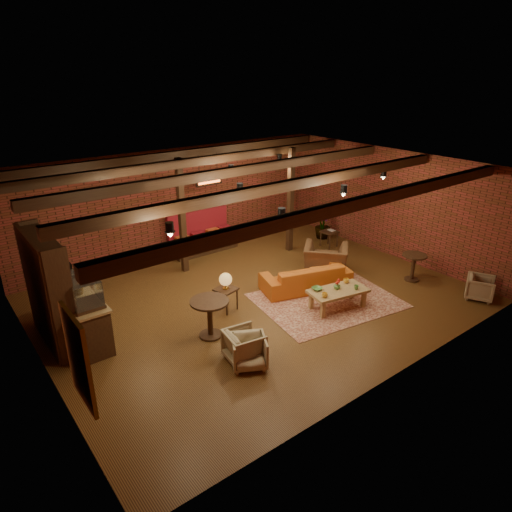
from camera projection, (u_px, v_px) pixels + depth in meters
floor at (258, 298)px, 11.43m from camera, size 10.00×10.00×0.00m
ceiling at (258, 172)px, 10.20m from camera, size 10.00×8.00×0.02m
wall_back at (177, 202)px, 13.74m from camera, size 10.00×0.02×3.20m
wall_front at (399, 303)px, 7.88m from camera, size 10.00×0.02×3.20m
wall_left at (33, 299)px, 8.01m from camera, size 0.02×8.00×3.20m
wall_right at (390, 203)px, 13.62m from camera, size 0.02×8.00×3.20m
ceiling_beams at (258, 177)px, 10.24m from camera, size 9.80×6.40×0.22m
ceiling_pipe at (219, 175)px, 11.50m from camera, size 9.60×0.12×0.12m
post_left at (182, 217)px, 12.38m from camera, size 0.16×0.16×3.20m
post_right at (290, 201)px, 13.85m from camera, size 0.16×0.16×3.20m
service_counter at (74, 303)px, 9.55m from camera, size 0.80×2.50×1.60m
plant_counter at (73, 280)px, 9.59m from camera, size 0.35×0.39×0.30m
shelving_hutch at (49, 289)px, 9.25m from camera, size 0.52×2.00×2.40m
chalkboard_menu at (79, 359)px, 6.36m from camera, size 0.08×0.96×1.46m
banquette at (203, 236)px, 14.17m from camera, size 2.10×0.70×1.00m
service_sign at (209, 180)px, 13.13m from camera, size 0.86×0.06×0.30m
ceiling_spotlights at (258, 187)px, 10.33m from camera, size 6.40×4.40×0.28m
rug at (327, 300)px, 11.32m from camera, size 3.68×3.03×0.01m
sofa at (306, 277)px, 11.81m from camera, size 2.48×1.53×0.68m
coffee_table at (337, 292)px, 10.82m from camera, size 1.51×0.95×0.73m
side_table_lamp at (226, 282)px, 10.62m from camera, size 0.56×0.56×0.96m
round_table_left at (210, 312)px, 9.62m from camera, size 0.82×0.82×0.86m
armchair_a at (244, 344)px, 8.91m from camera, size 0.74×0.78×0.71m
armchair_b at (249, 350)px, 8.75m from camera, size 0.87×0.86×0.68m
armchair_right at (326, 254)px, 12.75m from camera, size 1.36×1.40×1.04m
side_table_book at (329, 232)px, 14.54m from camera, size 0.50×0.50×0.54m
round_table_right at (414, 263)px, 12.22m from camera, size 0.64×0.64×0.74m
armchair_far at (480, 287)px, 11.31m from camera, size 0.82×0.81×0.65m
plant_tall at (324, 197)px, 14.91m from camera, size 2.07×2.07×2.83m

